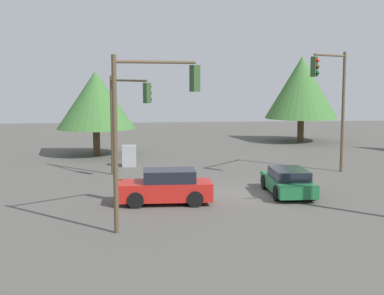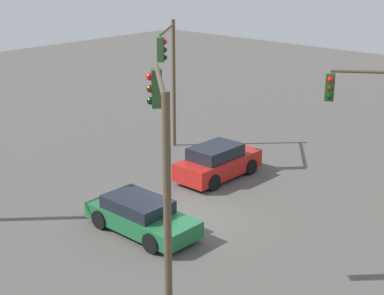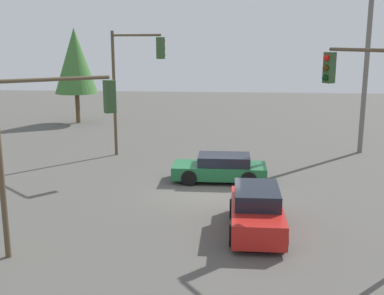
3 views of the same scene
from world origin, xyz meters
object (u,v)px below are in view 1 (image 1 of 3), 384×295
at_px(traffic_signal_aux, 333,91).
at_px(electrical_cabinet, 129,156).
at_px(sedan_green, 288,182).
at_px(sedan_red, 166,187).
at_px(traffic_signal_cross, 149,110).
at_px(traffic_signal_main, 127,108).

bearing_deg(traffic_signal_aux, electrical_cabinet, -68.13).
height_order(sedan_green, sedan_red, sedan_red).
bearing_deg(traffic_signal_aux, traffic_signal_cross, -4.58).
relative_size(traffic_signal_aux, electrical_cabinet, 5.24).
height_order(traffic_signal_cross, traffic_signal_aux, traffic_signal_aux).
bearing_deg(traffic_signal_main, traffic_signal_cross, -28.47).
height_order(traffic_signal_aux, electrical_cabinet, traffic_signal_aux).
bearing_deg(electrical_cabinet, traffic_signal_cross, 94.18).
bearing_deg(sedan_red, sedan_green, -76.75).
distance_m(sedan_green, traffic_signal_main, 9.84).
xyz_separation_m(traffic_signal_main, traffic_signal_aux, (-11.50, 0.16, 0.91)).
xyz_separation_m(sedan_green, sedan_red, (5.93, 1.40, 0.11)).
bearing_deg(sedan_green, traffic_signal_main, 146.75).
height_order(sedan_red, traffic_signal_main, traffic_signal_main).
xyz_separation_m(sedan_red, traffic_signal_cross, (0.78, 3.72, 3.70)).
bearing_deg(sedan_green, sedan_red, -166.75).
xyz_separation_m(traffic_signal_cross, electrical_cabinet, (1.03, -14.14, -3.77)).
bearing_deg(traffic_signal_main, sedan_red, -18.59).
relative_size(sedan_green, traffic_signal_cross, 0.67).
xyz_separation_m(sedan_green, electrical_cabinet, (7.74, -9.02, 0.04)).
relative_size(traffic_signal_main, traffic_signal_aux, 0.81).
height_order(sedan_red, traffic_signal_cross, traffic_signal_cross).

